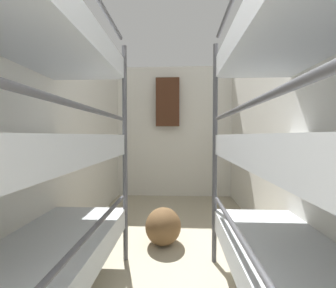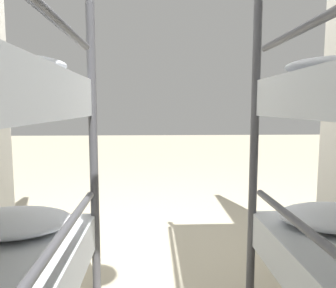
{
  "view_description": "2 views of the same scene",
  "coord_description": "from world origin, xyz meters",
  "px_view_note": "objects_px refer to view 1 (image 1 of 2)",
  "views": [
    {
      "loc": [
        0.08,
        0.31,
        1.18
      ],
      "look_at": [
        -0.07,
        3.61,
        1.06
      ],
      "focal_mm": 24.0,
      "sensor_mm": 36.0,
      "label": 1
    },
    {
      "loc": [
        0.11,
        2.26,
        1.05
      ],
      "look_at": [
        0.02,
        0.28,
        0.83
      ],
      "focal_mm": 35.0,
      "sensor_mm": 36.0,
      "label": 2
    }
  ],
  "objects_px": {
    "bunk_stack_right_near": "(317,150)",
    "duffel_bag": "(163,226)",
    "bunk_stack_left_near": "(16,149)",
    "hanging_coat": "(168,102)"
  },
  "relations": [
    {
      "from": "bunk_stack_left_near",
      "to": "hanging_coat",
      "type": "xyz_separation_m",
      "value": [
        0.63,
        3.12,
        0.7
      ]
    },
    {
      "from": "bunk_stack_right_near",
      "to": "duffel_bag",
      "type": "height_order",
      "value": "bunk_stack_right_near"
    },
    {
      "from": "bunk_stack_right_near",
      "to": "duffel_bag",
      "type": "xyz_separation_m",
      "value": [
        -0.84,
        1.3,
        -0.92
      ]
    },
    {
      "from": "bunk_stack_right_near",
      "to": "hanging_coat",
      "type": "relative_size",
      "value": 2.28
    },
    {
      "from": "bunk_stack_left_near",
      "to": "duffel_bag",
      "type": "height_order",
      "value": "bunk_stack_left_near"
    },
    {
      "from": "bunk_stack_right_near",
      "to": "duffel_bag",
      "type": "distance_m",
      "value": 1.79
    },
    {
      "from": "bunk_stack_right_near",
      "to": "hanging_coat",
      "type": "height_order",
      "value": "hanging_coat"
    },
    {
      "from": "bunk_stack_left_near",
      "to": "bunk_stack_right_near",
      "type": "relative_size",
      "value": 1.0
    },
    {
      "from": "duffel_bag",
      "to": "hanging_coat",
      "type": "relative_size",
      "value": 0.51
    },
    {
      "from": "bunk_stack_left_near",
      "to": "bunk_stack_right_near",
      "type": "bearing_deg",
      "value": 0.0
    }
  ]
}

